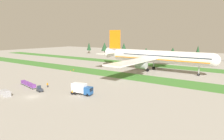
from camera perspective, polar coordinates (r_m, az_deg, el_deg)
ground_plane at (r=65.71m, az=-21.67°, el=-7.08°), size 400.00×400.00×0.00m
grass_strip_near at (r=95.55m, az=0.64°, el=-1.21°), size 320.00×13.31×0.01m
grass_strip_far at (r=128.75m, az=10.48°, el=1.51°), size 320.00×13.31×0.01m
airliner at (r=105.40m, az=12.17°, el=3.81°), size 60.41×74.10×21.30m
baggage_tug at (r=70.47m, az=-19.93°, el=-5.16°), size 2.79×1.75×1.97m
cargo_dolly_lead at (r=74.94m, az=-21.53°, el=-4.30°), size 2.44×1.88×1.55m
cargo_dolly_second at (r=77.57m, az=-22.36°, el=-3.89°), size 2.44×1.88×1.55m
cargo_dolly_third at (r=80.21m, az=-23.14°, el=-3.50°), size 2.44×1.88×1.55m
cargo_dolly_fourth at (r=82.87m, az=-23.87°, el=-3.14°), size 2.44×1.88×1.55m
catering_truck at (r=63.36m, az=-8.64°, el=-5.26°), size 7.27×3.61×3.58m
ground_crew_marshaller at (r=63.64m, az=-11.27°, el=-6.22°), size 0.52×0.36×1.74m
ground_crew_loader at (r=75.18m, az=-17.91°, el=-4.02°), size 0.36×0.55×1.74m
uld_container_0 at (r=69.49m, az=-27.91°, el=-5.89°), size 2.18×1.83×1.75m
uld_container_1 at (r=71.25m, az=-28.34°, el=-5.59°), size 2.02×1.62×1.67m
uld_container_2 at (r=68.94m, az=-27.75°, el=-6.08°), size 2.02×1.63×1.54m
taxiway_marker_0 at (r=108.22m, az=-10.90°, el=0.11°), size 0.44×0.44×0.69m
taxiway_marker_1 at (r=105.65m, az=-11.71°, el=-0.21°), size 0.44×0.44×0.49m
distant_tree_line at (r=168.19m, az=13.56°, el=5.67°), size 175.03×10.00×11.68m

